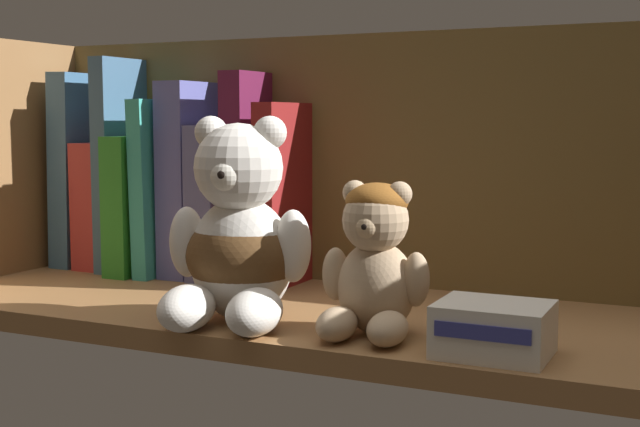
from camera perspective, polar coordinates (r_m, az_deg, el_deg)
The scene contains 15 objects.
shelf_board at distance 82.68cm, azimuth 1.01°, elevation -7.01°, with size 83.88×27.13×2.00cm, color olive.
shelf_back_panel at distance 93.75cm, azimuth 4.59°, elevation 2.86°, with size 86.28×1.20×28.90cm, color brown.
book_0 at distance 111.25cm, azimuth -15.15°, elevation 2.78°, with size 2.92×9.71×23.35cm, color teal.
book_1 at distance 109.23cm, azimuth -13.63°, elevation 0.58°, with size 3.43×10.07×15.05cm, color #BC3434.
book_2 at distance 106.87cm, azimuth -12.34°, elevation 3.14°, with size 2.07×11.48×24.90cm, color #3D6284.
book_3 at distance 105.35cm, azimuth -10.96°, elevation 0.68°, with size 3.12×14.86×15.92cm, color #2A8728.
book_4 at distance 103.43cm, azimuth -9.64°, elevation 1.75°, with size 1.91×13.89×20.04cm, color teal.
book_5 at distance 101.56cm, azimuth -8.16°, elevation 2.25°, with size 3.56×10.82×22.02cm, color #5E61AE.
book_6 at distance 99.61cm, azimuth -6.21°, elevation 0.81°, with size 3.48×11.78×17.19cm, color slate.
book_7 at distance 97.58cm, azimuth -4.45°, elevation 2.42°, with size 2.66×9.74×22.99cm, color #5C1839.
book_8 at distance 96.54cm, azimuth -3.09°, elevation 0.68°, with size 1.61×11.00×17.23cm, color brown.
book_9 at distance 95.29cm, azimuth -1.78°, elevation 1.32°, with size 2.38×14.03×19.58cm, color maroon.
teddy_bear_larger at distance 77.26cm, azimuth -5.33°, elevation -1.83°, with size 13.47×14.39×18.15cm.
teddy_bear_smaller at distance 72.28cm, azimuth 3.57°, elevation -3.21°, with size 9.38×9.55×12.81cm.
small_product_box at distance 67.95cm, azimuth 11.26°, elevation -7.42°, with size 8.38×6.98×4.04cm.
Camera 1 is at (33.02, -73.41, 19.86)cm, focal length 49.04 mm.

